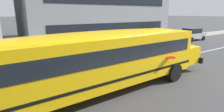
{
  "coord_description": "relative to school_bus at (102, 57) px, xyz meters",
  "views": [
    {
      "loc": [
        -3.04,
        -8.68,
        3.66
      ],
      "look_at": [
        2.18,
        -0.98,
        1.36
      ],
      "focal_mm": 28.07,
      "sensor_mm": 36.0,
      "label": 1
    }
  ],
  "objects": [
    {
      "name": "lane_centreline",
      "position": [
        -0.96,
        1.94,
        -1.69
      ],
      "size": [
        110.0,
        0.16,
        0.01
      ],
      "primitive_type": "cube",
      "color": "silver",
      "rests_on": "ground_plane"
    },
    {
      "name": "school_bus",
      "position": [
        0.0,
        0.0,
        0.0
      ],
      "size": [
        12.84,
        3.05,
        2.86
      ],
      "rotation": [
        0.0,
        0.0,
        0.03
      ],
      "color": "yellow",
      "rests_on": "ground_plane"
    },
    {
      "name": "sidewalk_far",
      "position": [
        -0.96,
        9.62,
        -1.69
      ],
      "size": [
        120.0,
        3.0,
        0.01
      ],
      "primitive_type": "cube",
      "color": "gray",
      "rests_on": "ground_plane"
    },
    {
      "name": "parked_car_silver_beside_sign",
      "position": [
        18.41,
        6.85,
        -0.85
      ],
      "size": [
        3.97,
        2.01,
        1.64
      ],
      "rotation": [
        0.0,
        0.0,
        -0.04
      ],
      "color": "#B7BABF",
      "rests_on": "ground_plane"
    },
    {
      "name": "ground_plane",
      "position": [
        -0.96,
        1.94,
        -1.7
      ],
      "size": [
        400.0,
        400.0,
        0.0
      ],
      "primitive_type": "plane",
      "color": "#424244"
    }
  ]
}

